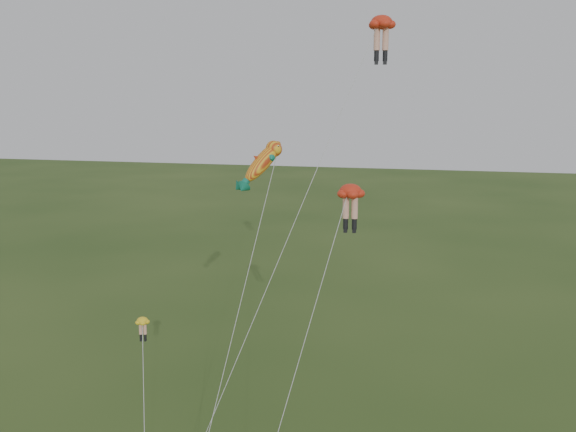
# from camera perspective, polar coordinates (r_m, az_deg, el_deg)

# --- Properties ---
(legs_kite_red_high) EXTENTS (9.24, 10.37, 23.55)m
(legs_kite_red_high) POSITION_cam_1_polar(r_m,az_deg,el_deg) (35.44, 8.05, 15.82)
(legs_kite_red_high) COLOR red
(legs_kite_red_high) RESTS_ON ground
(legs_kite_red_mid) EXTENTS (3.99, 9.74, 15.02)m
(legs_kite_red_mid) POSITION_cam_1_polar(r_m,az_deg,el_deg) (32.25, 5.45, 1.49)
(legs_kite_red_mid) COLOR red
(legs_kite_red_mid) RESTS_ON ground
(legs_kite_yellow) EXTENTS (3.94, 7.72, 8.06)m
(legs_kite_yellow) POSITION_cam_1_polar(r_m,az_deg,el_deg) (34.17, -12.79, -10.63)
(legs_kite_yellow) COLOR yellow
(legs_kite_yellow) RESTS_ON ground
(fish_kite) EXTENTS (3.31, 7.56, 17.36)m
(fish_kite) POSITION_cam_1_polar(r_m,az_deg,el_deg) (32.55, -2.26, 4.68)
(fish_kite) COLOR yellow
(fish_kite) RESTS_ON ground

